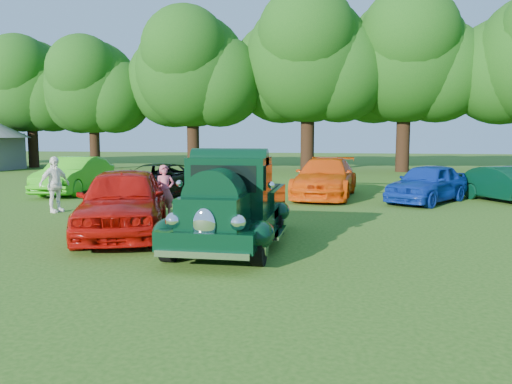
% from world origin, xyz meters
% --- Properties ---
extents(ground, '(120.00, 120.00, 0.00)m').
position_xyz_m(ground, '(0.00, 0.00, 0.00)').
color(ground, '#265112').
rests_on(ground, ground).
extents(hero_pickup, '(2.37, 5.09, 1.99)m').
position_xyz_m(hero_pickup, '(0.71, 0.15, 0.86)').
color(hero_pickup, black).
rests_on(hero_pickup, ground).
extents(red_convertible, '(3.45, 5.32, 1.68)m').
position_xyz_m(red_convertible, '(-2.19, 0.80, 0.84)').
color(red_convertible, '#A60D07').
rests_on(red_convertible, ground).
extents(back_car_lime, '(1.91, 4.79, 1.55)m').
position_xyz_m(back_car_lime, '(-8.02, 8.76, 0.77)').
color(back_car_lime, green).
rests_on(back_car_lime, ground).
extents(back_car_black, '(3.50, 5.35, 1.37)m').
position_xyz_m(back_car_black, '(-3.94, 7.55, 0.68)').
color(back_car_black, black).
rests_on(back_car_black, ground).
extents(back_car_orange, '(2.73, 5.57, 1.56)m').
position_xyz_m(back_car_orange, '(2.49, 9.34, 0.78)').
color(back_car_orange, '#ED4D08').
rests_on(back_car_orange, ground).
extents(back_car_blue, '(3.72, 4.45, 1.43)m').
position_xyz_m(back_car_blue, '(6.24, 8.29, 0.72)').
color(back_car_blue, '#0D2C95').
rests_on(back_car_blue, ground).
extents(back_car_green, '(3.13, 4.13, 1.30)m').
position_xyz_m(back_car_green, '(9.19, 8.84, 0.65)').
color(back_car_green, black).
rests_on(back_car_green, ground).
extents(spectator_pink, '(0.69, 0.63, 1.58)m').
position_xyz_m(spectator_pink, '(-2.09, 3.50, 0.79)').
color(spectator_pink, '#C4515F').
rests_on(spectator_pink, ground).
extents(spectator_grey, '(0.91, 0.91, 1.49)m').
position_xyz_m(spectator_grey, '(-1.55, 4.80, 0.74)').
color(spectator_grey, slate).
rests_on(spectator_grey, ground).
extents(spectator_white, '(0.83, 1.14, 1.79)m').
position_xyz_m(spectator_white, '(-5.92, 3.86, 0.90)').
color(spectator_white, white).
rests_on(spectator_white, ground).
extents(tree_line, '(61.37, 9.87, 11.61)m').
position_xyz_m(tree_line, '(1.20, 23.30, 6.83)').
color(tree_line, '#311B10').
rests_on(tree_line, ground).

